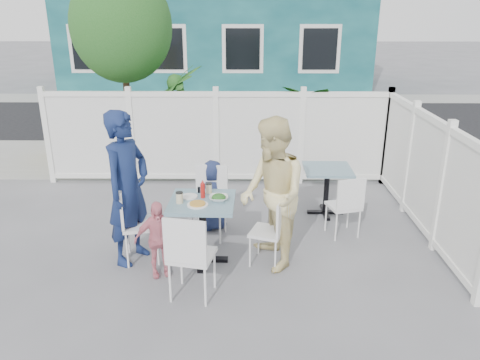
{
  "coord_description": "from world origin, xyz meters",
  "views": [
    {
      "loc": [
        0.59,
        -5.34,
        2.89
      ],
      "look_at": [
        0.53,
        0.07,
        0.9
      ],
      "focal_mm": 35.0,
      "sensor_mm": 36.0,
      "label": 1
    }
  ],
  "objects_px": {
    "woman": "(272,195)",
    "utility_cabinet": "(68,128)",
    "chair_left": "(133,218)",
    "chair_near": "(189,251)",
    "man": "(128,188)",
    "spare_table": "(327,179)",
    "boy": "(213,195)",
    "chair_back": "(210,196)",
    "chair_right": "(273,227)",
    "main_table": "(202,215)",
    "toddler": "(158,239)"
  },
  "relations": [
    {
      "from": "woman",
      "to": "utility_cabinet",
      "type": "bearing_deg",
      "value": -153.53
    },
    {
      "from": "chair_left",
      "to": "chair_near",
      "type": "bearing_deg",
      "value": 30.95
    },
    {
      "from": "woman",
      "to": "man",
      "type": "bearing_deg",
      "value": -109.37
    },
    {
      "from": "spare_table",
      "to": "boy",
      "type": "relative_size",
      "value": 0.73
    },
    {
      "from": "chair_back",
      "to": "woman",
      "type": "distance_m",
      "value": 1.16
    },
    {
      "from": "chair_back",
      "to": "boy",
      "type": "height_order",
      "value": "boy"
    },
    {
      "from": "chair_near",
      "to": "boy",
      "type": "bearing_deg",
      "value": 97.29
    },
    {
      "from": "chair_right",
      "to": "chair_left",
      "type": "bearing_deg",
      "value": 106.47
    },
    {
      "from": "main_table",
      "to": "woman",
      "type": "xyz_separation_m",
      "value": [
        0.81,
        -0.06,
        0.28
      ]
    },
    {
      "from": "spare_table",
      "to": "chair_near",
      "type": "height_order",
      "value": "chair_near"
    },
    {
      "from": "spare_table",
      "to": "chair_near",
      "type": "bearing_deg",
      "value": -128.55
    },
    {
      "from": "woman",
      "to": "spare_table",
      "type": "bearing_deg",
      "value": 133.51
    },
    {
      "from": "chair_back",
      "to": "boy",
      "type": "distance_m",
      "value": 0.19
    },
    {
      "from": "chair_right",
      "to": "woman",
      "type": "height_order",
      "value": "woman"
    },
    {
      "from": "woman",
      "to": "boy",
      "type": "height_order",
      "value": "woman"
    },
    {
      "from": "spare_table",
      "to": "woman",
      "type": "xyz_separation_m",
      "value": [
        -0.89,
        -1.48,
        0.34
      ]
    },
    {
      "from": "chair_near",
      "to": "toddler",
      "type": "xyz_separation_m",
      "value": [
        -0.41,
        0.49,
        -0.11
      ]
    },
    {
      "from": "chair_left",
      "to": "man",
      "type": "xyz_separation_m",
      "value": [
        -0.04,
        0.02,
        0.36
      ]
    },
    {
      "from": "woman",
      "to": "boy",
      "type": "xyz_separation_m",
      "value": [
        -0.75,
        0.97,
        -0.4
      ]
    },
    {
      "from": "chair_near",
      "to": "man",
      "type": "xyz_separation_m",
      "value": [
        -0.8,
        0.85,
        0.36
      ]
    },
    {
      "from": "man",
      "to": "spare_table",
      "type": "bearing_deg",
      "value": -38.04
    },
    {
      "from": "chair_near",
      "to": "boy",
      "type": "relative_size",
      "value": 0.99
    },
    {
      "from": "boy",
      "to": "toddler",
      "type": "xyz_separation_m",
      "value": [
        -0.55,
        -1.21,
        -0.04
      ]
    },
    {
      "from": "spare_table",
      "to": "chair_near",
      "type": "distance_m",
      "value": 2.84
    },
    {
      "from": "utility_cabinet",
      "to": "boy",
      "type": "height_order",
      "value": "utility_cabinet"
    },
    {
      "from": "utility_cabinet",
      "to": "chair_right",
      "type": "distance_m",
      "value": 5.92
    },
    {
      "from": "chair_right",
      "to": "boy",
      "type": "xyz_separation_m",
      "value": [
        -0.76,
        0.96,
        0.0
      ]
    },
    {
      "from": "chair_right",
      "to": "chair_near",
      "type": "relative_size",
      "value": 0.87
    },
    {
      "from": "utility_cabinet",
      "to": "chair_right",
      "type": "relative_size",
      "value": 1.4
    },
    {
      "from": "toddler",
      "to": "boy",
      "type": "bearing_deg",
      "value": 45.25
    },
    {
      "from": "chair_back",
      "to": "chair_near",
      "type": "height_order",
      "value": "chair_near"
    },
    {
      "from": "man",
      "to": "boy",
      "type": "relative_size",
      "value": 1.88
    },
    {
      "from": "boy",
      "to": "chair_back",
      "type": "bearing_deg",
      "value": 56.51
    },
    {
      "from": "chair_left",
      "to": "chair_back",
      "type": "bearing_deg",
      "value": 117.72
    },
    {
      "from": "utility_cabinet",
      "to": "boy",
      "type": "xyz_separation_m",
      "value": [
        3.21,
        -3.43,
        -0.1
      ]
    },
    {
      "from": "main_table",
      "to": "chair_left",
      "type": "relative_size",
      "value": 0.83
    },
    {
      "from": "utility_cabinet",
      "to": "chair_near",
      "type": "bearing_deg",
      "value": -60.49
    },
    {
      "from": "utility_cabinet",
      "to": "toddler",
      "type": "xyz_separation_m",
      "value": [
        2.66,
        -4.64,
        -0.14
      ]
    },
    {
      "from": "chair_left",
      "to": "boy",
      "type": "xyz_separation_m",
      "value": [
        0.89,
        0.88,
        -0.07
      ]
    },
    {
      "from": "spare_table",
      "to": "man",
      "type": "bearing_deg",
      "value": -151.92
    },
    {
      "from": "woman",
      "to": "chair_back",
      "type": "bearing_deg",
      "value": -151.13
    },
    {
      "from": "utility_cabinet",
      "to": "chair_left",
      "type": "relative_size",
      "value": 1.23
    },
    {
      "from": "chair_near",
      "to": "man",
      "type": "bearing_deg",
      "value": 145.05
    },
    {
      "from": "chair_near",
      "to": "man",
      "type": "distance_m",
      "value": 1.22
    },
    {
      "from": "chair_near",
      "to": "main_table",
      "type": "bearing_deg",
      "value": 96.91
    },
    {
      "from": "utility_cabinet",
      "to": "man",
      "type": "bearing_deg",
      "value": -63.44
    },
    {
      "from": "chair_right",
      "to": "man",
      "type": "height_order",
      "value": "man"
    },
    {
      "from": "main_table",
      "to": "chair_right",
      "type": "height_order",
      "value": "chair_right"
    },
    {
      "from": "man",
      "to": "boy",
      "type": "height_order",
      "value": "man"
    },
    {
      "from": "chair_near",
      "to": "woman",
      "type": "bearing_deg",
      "value": 51.74
    }
  ]
}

